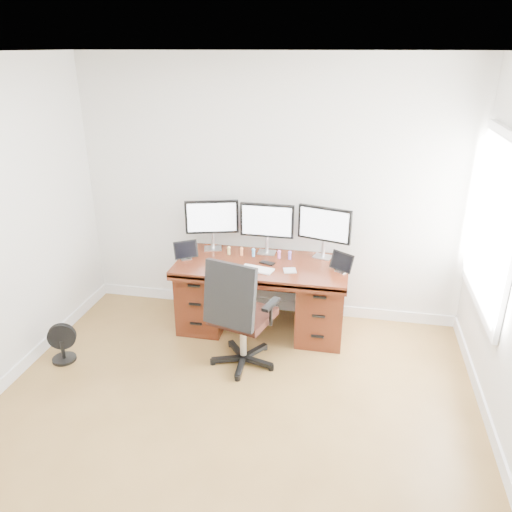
% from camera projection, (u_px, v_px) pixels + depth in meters
% --- Properties ---
extents(ground, '(4.50, 4.50, 0.00)m').
position_uv_depth(ground, '(216.00, 456.00, 3.61)').
color(ground, olive).
rests_on(ground, ground).
extents(back_wall, '(4.00, 0.10, 2.70)m').
position_uv_depth(back_wall, '(270.00, 192.00, 5.11)').
color(back_wall, silver).
rests_on(back_wall, ground).
extents(desk, '(1.70, 0.80, 0.75)m').
position_uv_depth(desk, '(262.00, 293.00, 5.10)').
color(desk, '#491C0E').
rests_on(desk, ground).
extents(office_chair, '(0.71, 0.71, 1.09)m').
position_uv_depth(office_chair, '(240.00, 332.00, 4.50)').
color(office_chair, black).
rests_on(office_chair, ground).
extents(floor_fan, '(0.26, 0.22, 0.38)m').
position_uv_depth(floor_fan, '(62.00, 344.00, 4.63)').
color(floor_fan, black).
rests_on(floor_fan, ground).
extents(monitor_left, '(0.54, 0.19, 0.53)m').
position_uv_depth(monitor_left, '(212.00, 219.00, 5.16)').
color(monitor_left, silver).
rests_on(monitor_left, desk).
extents(monitor_center, '(0.55, 0.14, 0.53)m').
position_uv_depth(monitor_center, '(267.00, 222.00, 5.05)').
color(monitor_center, silver).
rests_on(monitor_center, desk).
extents(monitor_right, '(0.54, 0.19, 0.53)m').
position_uv_depth(monitor_right, '(324.00, 226.00, 4.95)').
color(monitor_right, silver).
rests_on(monitor_right, desk).
extents(tablet_left, '(0.24, 0.19, 0.19)m').
position_uv_depth(tablet_left, '(186.00, 251.00, 5.00)').
color(tablet_left, silver).
rests_on(tablet_left, desk).
extents(tablet_right, '(0.24, 0.19, 0.19)m').
position_uv_depth(tablet_right, '(342.00, 263.00, 4.72)').
color(tablet_right, silver).
rests_on(tablet_right, desk).
extents(keyboard, '(0.33, 0.20, 0.01)m').
position_uv_depth(keyboard, '(257.00, 269.00, 4.78)').
color(keyboard, white).
rests_on(keyboard, desk).
extents(trackpad, '(0.14, 0.14, 0.01)m').
position_uv_depth(trackpad, '(290.00, 270.00, 4.77)').
color(trackpad, '#BABCC1').
rests_on(trackpad, desk).
extents(drawing_tablet, '(0.26, 0.22, 0.01)m').
position_uv_depth(drawing_tablet, '(228.00, 269.00, 4.79)').
color(drawing_tablet, black).
rests_on(drawing_tablet, desk).
extents(phone, '(0.16, 0.11, 0.01)m').
position_uv_depth(phone, '(267.00, 263.00, 4.93)').
color(phone, black).
rests_on(phone, desk).
extents(figurine_yellow, '(0.04, 0.04, 0.09)m').
position_uv_depth(figurine_yellow, '(229.00, 250.00, 5.12)').
color(figurine_yellow, '#DAC372').
rests_on(figurine_yellow, desk).
extents(figurine_orange, '(0.04, 0.04, 0.09)m').
position_uv_depth(figurine_orange, '(242.00, 251.00, 5.10)').
color(figurine_orange, '#F78D4E').
rests_on(figurine_orange, desk).
extents(figurine_blue, '(0.04, 0.04, 0.09)m').
position_uv_depth(figurine_blue, '(253.00, 252.00, 5.08)').
color(figurine_blue, '#56AAED').
rests_on(figurine_blue, desk).
extents(figurine_pink, '(0.04, 0.04, 0.09)m').
position_uv_depth(figurine_pink, '(279.00, 254.00, 5.03)').
color(figurine_pink, pink).
rests_on(figurine_pink, desk).
extents(figurine_purple, '(0.04, 0.04, 0.09)m').
position_uv_depth(figurine_purple, '(290.00, 255.00, 5.01)').
color(figurine_purple, '#825FCB').
rests_on(figurine_purple, desk).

